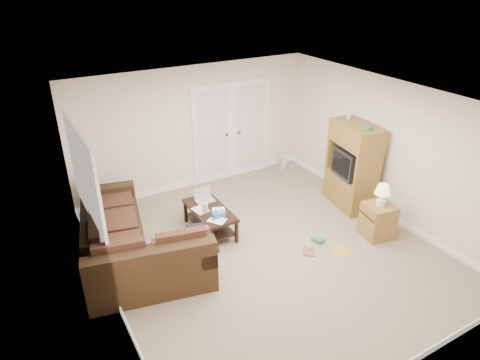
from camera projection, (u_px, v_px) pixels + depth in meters
floor at (267, 249)px, 7.02m from camera, size 5.50×5.50×0.00m
ceiling at (272, 101)px, 5.90m from camera, size 5.00×5.50×0.02m
wall_left at (103, 227)px, 5.34m from camera, size 0.02×5.50×2.50m
wall_right at (387, 150)px, 7.57m from camera, size 0.02×5.50×2.50m
wall_back at (194, 128)px, 8.59m from camera, size 5.00×0.02×2.50m
wall_front at (419, 288)px, 4.33m from camera, size 5.00×0.02×2.50m
baseboards at (267, 247)px, 7.00m from camera, size 5.00×5.50×0.10m
french_doors at (232, 131)px, 9.04m from camera, size 1.80×0.05×2.13m
window_left at (84, 174)px, 6.00m from camera, size 0.05×1.92×1.42m
sectional_sofa at (128, 245)px, 6.57m from camera, size 1.95×3.01×0.84m
coffee_table at (210, 219)px, 7.40m from camera, size 0.56×1.12×0.76m
tv_armoire at (353, 165)px, 8.00m from camera, size 0.73×1.10×1.76m
side_cabinet at (378, 218)px, 7.22m from camera, size 0.54×0.54×0.99m
space_heater at (283, 162)px, 9.74m from camera, size 0.13×0.11×0.32m
floor_magazine at (340, 251)px, 6.97m from camera, size 0.32×0.27×0.01m
floor_greenbox at (318, 240)px, 7.20m from camera, size 0.18×0.21×0.07m
floor_book at (303, 251)px, 6.96m from camera, size 0.30×0.31×0.02m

